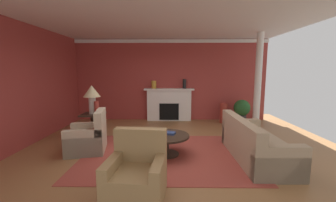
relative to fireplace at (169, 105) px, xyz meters
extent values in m
plane|color=olive|center=(-0.08, -3.09, -0.56)|extent=(8.64, 8.64, 0.00)
cube|color=#9E3833|center=(-0.08, 0.21, 0.92)|extent=(7.25, 0.12, 2.96)
cube|color=#9E3833|center=(-3.47, -2.79, 0.92)|extent=(0.12, 7.08, 2.96)
cube|color=white|center=(-0.08, -2.79, 2.43)|extent=(7.25, 7.08, 0.06)
cube|color=white|center=(-0.08, 0.13, 2.32)|extent=(7.25, 0.08, 0.12)
cube|color=#993D33|center=(-0.03, -3.30, -0.56)|extent=(3.57, 2.68, 0.01)
cube|color=white|center=(0.00, 0.01, 0.00)|extent=(1.60, 0.25, 1.13)
cube|color=black|center=(0.00, -0.01, -0.21)|extent=(0.70, 0.26, 0.60)
cube|color=white|center=(0.00, -0.02, 0.60)|extent=(1.80, 0.35, 0.06)
cube|color=tan|center=(1.84, -3.47, -0.34)|extent=(0.93, 2.11, 0.45)
cube|color=tan|center=(1.49, -3.48, 0.09)|extent=(0.23, 2.10, 0.40)
cube|color=tan|center=(1.86, -4.42, -0.25)|extent=(0.90, 0.21, 0.62)
cube|color=tan|center=(1.83, -2.52, -0.25)|extent=(0.90, 0.21, 0.62)
cube|color=#C1B293|center=(-1.84, -3.14, -0.34)|extent=(0.93, 0.93, 0.44)
cube|color=#C1B293|center=(-1.52, -3.08, 0.13)|extent=(0.30, 0.82, 0.51)
cube|color=#C1B293|center=(-1.90, -2.82, -0.26)|extent=(0.81, 0.28, 0.60)
cube|color=#C1B293|center=(-1.78, -3.47, -0.26)|extent=(0.81, 0.28, 0.60)
cube|color=#9E7A4C|center=(-0.43, -4.93, -0.34)|extent=(0.87, 0.87, 0.44)
cube|color=#9E7A4C|center=(-0.40, -4.61, 0.13)|extent=(0.81, 0.23, 0.51)
cube|color=#9E7A4C|center=(-0.76, -4.90, -0.26)|extent=(0.21, 0.81, 0.60)
cube|color=#9E7A4C|center=(-0.10, -4.96, -0.26)|extent=(0.21, 0.81, 0.60)
cylinder|color=#2D2319|center=(-0.03, -3.30, -0.13)|extent=(1.00, 1.00, 0.04)
cylinder|color=#2D2319|center=(-0.03, -3.30, -0.36)|extent=(0.12, 0.12, 0.41)
cylinder|color=#2D2319|center=(-0.03, -3.30, -0.55)|extent=(0.56, 0.56, 0.03)
cube|color=#2D2319|center=(-2.00, -2.25, 0.12)|extent=(0.56, 0.56, 0.04)
cube|color=#2D2319|center=(-2.00, -2.25, -0.23)|extent=(0.10, 0.10, 0.66)
cube|color=#2D2319|center=(-2.00, -2.25, -0.54)|extent=(0.45, 0.45, 0.04)
cylinder|color=beige|center=(-2.00, -2.25, 0.36)|extent=(0.18, 0.18, 0.45)
cone|color=#C6B284|center=(-2.00, -2.25, 0.74)|extent=(0.44, 0.44, 0.30)
cylinder|color=#B7892D|center=(-0.55, -0.05, 0.76)|extent=(0.17, 0.17, 0.28)
cylinder|color=#9E3328|center=(1.93, -0.30, -0.21)|extent=(0.26, 0.26, 0.70)
cylinder|color=#9E3328|center=(-1.85, -2.37, 0.31)|extent=(0.11, 0.11, 0.35)
cylinder|color=black|center=(0.55, -0.05, 0.79)|extent=(0.13, 0.13, 0.34)
cube|color=navy|center=(0.03, -3.24, -0.09)|extent=(0.30, 0.25, 0.05)
cylinder|color=#333333|center=(2.53, -0.41, -0.41)|extent=(0.32, 0.32, 0.30)
sphere|color=#28602D|center=(2.53, -0.41, -0.01)|extent=(0.56, 0.56, 0.56)
cylinder|color=white|center=(2.72, -1.19, 0.92)|extent=(0.20, 0.20, 2.96)
camera|label=1|loc=(0.07, -7.79, 1.26)|focal=22.96mm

